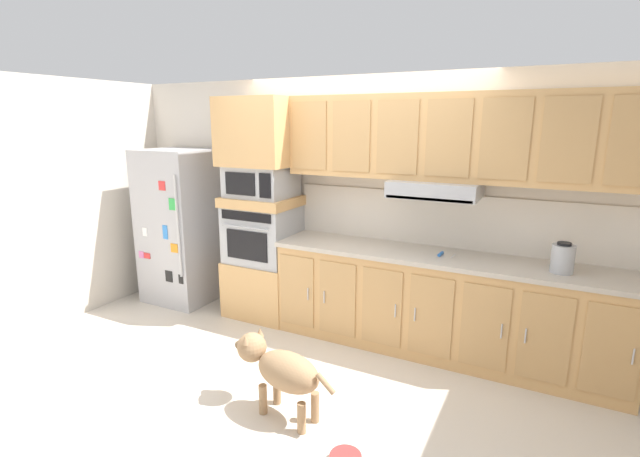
{
  "coord_description": "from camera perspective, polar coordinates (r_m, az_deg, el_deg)",
  "views": [
    {
      "loc": [
        1.76,
        -3.19,
        2.07
      ],
      "look_at": [
        -0.09,
        0.38,
        1.13
      ],
      "focal_mm": 25.86,
      "sensor_mm": 36.0,
      "label": 1
    }
  ],
  "objects": [
    {
      "name": "dog",
      "position": [
        3.42,
        -4.99,
        -16.8
      ],
      "size": [
        0.92,
        0.35,
        0.57
      ],
      "rotation": [
        0.0,
        0.0,
        2.98
      ],
      "color": "#997551",
      "rests_on": "ground"
    },
    {
      "name": "back_kitchen_wall",
      "position": [
        4.72,
        5.11,
        3.13
      ],
      "size": [
        6.2,
        0.12,
        2.5
      ],
      "primitive_type": "cube",
      "color": "beige",
      "rests_on": "ground"
    },
    {
      "name": "screwdriver",
      "position": [
        4.16,
        14.83,
        -3.08
      ],
      "size": [
        0.14,
        0.12,
        0.03
      ],
      "color": "blue",
      "rests_on": "countertop_slab"
    },
    {
      "name": "lower_cabinet_run",
      "position": [
        4.34,
        14.49,
        -9.3
      ],
      "size": [
        3.04,
        0.63,
        0.88
      ],
      "color": "tan",
      "rests_on": "ground"
    },
    {
      "name": "ground_plane",
      "position": [
        4.19,
        -1.3,
        -16.42
      ],
      "size": [
        9.6,
        9.6,
        0.0
      ],
      "primitive_type": "plane",
      "color": "beige"
    },
    {
      "name": "countertop_slab",
      "position": [
        4.19,
        14.86,
        -3.46
      ],
      "size": [
        3.08,
        0.64,
        0.04
      ],
      "primitive_type": "cube",
      "color": "#BCB2A3",
      "rests_on": "lower_cabinet_run"
    },
    {
      "name": "side_panel_left",
      "position": [
        5.62,
        -27.33,
        3.34
      ],
      "size": [
        0.12,
        7.1,
        2.5
      ],
      "primitive_type": "cube",
      "color": "beige",
      "rests_on": "ground"
    },
    {
      "name": "built_in_oven",
      "position": [
        4.93,
        -7.07,
        -0.63
      ],
      "size": [
        0.7,
        0.62,
        0.6
      ],
      "color": "#A8AAAF",
      "rests_on": "oven_base_cabinet"
    },
    {
      "name": "appliance_mid_shelf",
      "position": [
        4.86,
        -7.17,
        3.38
      ],
      "size": [
        0.74,
        0.62,
        0.1
      ],
      "primitive_type": "cube",
      "color": "tan",
      "rests_on": "built_in_oven"
    },
    {
      "name": "refrigerator",
      "position": [
        5.57,
        -16.89,
        0.29
      ],
      "size": [
        0.76,
        0.73,
        1.76
      ],
      "color": "#ADADB2",
      "rests_on": "ground"
    },
    {
      "name": "oven_base_cabinet",
      "position": [
        5.11,
        -6.86,
        -7.18
      ],
      "size": [
        0.74,
        0.62,
        0.6
      ],
      "primitive_type": "cube",
      "color": "tan",
      "rests_on": "ground"
    },
    {
      "name": "electric_kettle",
      "position": [
        4.03,
        27.82,
        -3.28
      ],
      "size": [
        0.17,
        0.17,
        0.24
      ],
      "color": "#A8AAAF",
      "rests_on": "countertop_slab"
    },
    {
      "name": "microwave",
      "position": [
        4.83,
        -7.25,
        5.83
      ],
      "size": [
        0.64,
        0.54,
        0.32
      ],
      "color": "#A8AAAF",
      "rests_on": "appliance_mid_shelf"
    },
    {
      "name": "upper_cabinet_with_hood",
      "position": [
        4.15,
        15.97,
        10.39
      ],
      "size": [
        3.04,
        0.48,
        0.88
      ],
      "color": "tan",
      "rests_on": "backsplash_panel"
    },
    {
      "name": "backsplash_panel",
      "position": [
        4.4,
        15.9,
        0.89
      ],
      "size": [
        3.08,
        0.02,
        0.5
      ],
      "primitive_type": "cube",
      "color": "silver",
      "rests_on": "countertop_slab"
    },
    {
      "name": "appliance_upper_cabinet",
      "position": [
        4.79,
        -7.41,
        11.78
      ],
      "size": [
        0.74,
        0.62,
        0.68
      ],
      "primitive_type": "cube",
      "color": "tan",
      "rests_on": "microwave"
    }
  ]
}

